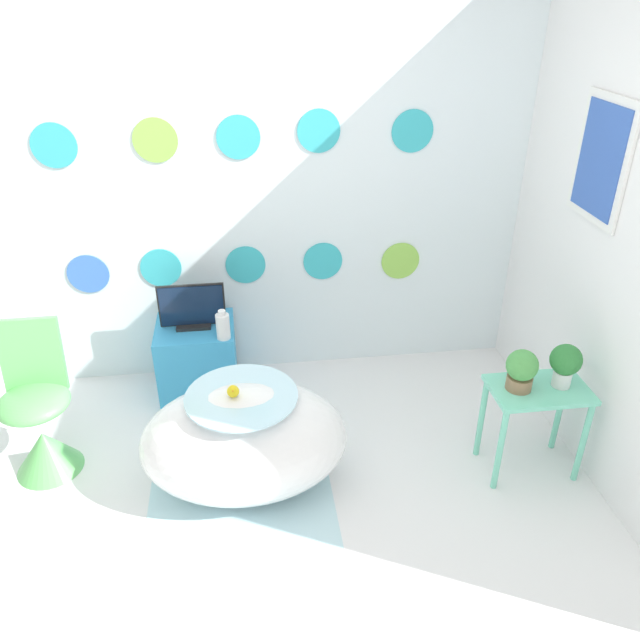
% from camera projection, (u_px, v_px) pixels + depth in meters
% --- Properties ---
extents(ground_plane, '(12.00, 12.00, 0.00)m').
position_uv_depth(ground_plane, '(269.00, 595.00, 2.67)').
color(ground_plane, white).
extents(wall_back_dotted, '(4.44, 0.05, 2.60)m').
position_uv_depth(wall_back_dotted, '(241.00, 176.00, 3.61)').
color(wall_back_dotted, white).
rests_on(wall_back_dotted, ground_plane).
extents(wall_right, '(0.06, 2.80, 2.60)m').
position_uv_depth(wall_right, '(606.00, 215.00, 3.02)').
color(wall_right, white).
rests_on(wall_right, ground_plane).
extents(rug, '(0.93, 0.81, 0.01)m').
position_uv_depth(rug, '(242.00, 502.00, 3.13)').
color(rug, silver).
rests_on(rug, ground_plane).
extents(bathtub, '(1.02, 0.66, 0.60)m').
position_uv_depth(bathtub, '(245.00, 441.00, 3.09)').
color(bathtub, white).
rests_on(bathtub, ground_plane).
extents(rubber_duck, '(0.06, 0.06, 0.07)m').
position_uv_depth(rubber_duck, '(233.00, 391.00, 2.90)').
color(rubber_duck, yellow).
rests_on(rubber_duck, bathtub).
extents(chair, '(0.36, 0.36, 0.83)m').
position_uv_depth(chair, '(41.00, 427.00, 3.23)').
color(chair, '#66C166').
rests_on(chair, ground_plane).
extents(tv_cabinet, '(0.47, 0.43, 0.47)m').
position_uv_depth(tv_cabinet, '(198.00, 359.00, 3.86)').
color(tv_cabinet, '#389ED6').
rests_on(tv_cabinet, ground_plane).
extents(tv, '(0.39, 0.12, 0.28)m').
position_uv_depth(tv, '(192.00, 308.00, 3.69)').
color(tv, black).
rests_on(tv, tv_cabinet).
extents(vase, '(0.08, 0.08, 0.18)m').
position_uv_depth(vase, '(223.00, 326.00, 3.59)').
color(vase, white).
rests_on(vase, tv_cabinet).
extents(side_table, '(0.49, 0.31, 0.52)m').
position_uv_depth(side_table, '(536.00, 404.00, 3.17)').
color(side_table, '#72D8B7').
rests_on(side_table, ground_plane).
extents(potted_plant_left, '(0.16, 0.16, 0.22)m').
position_uv_depth(potted_plant_left, '(521.00, 369.00, 3.06)').
color(potted_plant_left, '#8C6B4C').
rests_on(potted_plant_left, side_table).
extents(potted_plant_right, '(0.16, 0.16, 0.23)m').
position_uv_depth(potted_plant_right, '(565.00, 363.00, 3.07)').
color(potted_plant_right, white).
rests_on(potted_plant_right, side_table).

